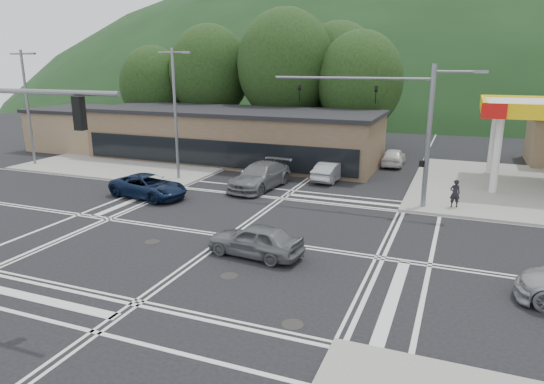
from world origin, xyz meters
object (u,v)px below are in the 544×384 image
at_px(car_grey_center, 255,240).
at_px(car_northbound, 260,176).
at_px(car_blue_west, 149,186).
at_px(car_queue_b, 394,157).
at_px(car_queue_a, 331,171).
at_px(pedestrian, 455,193).

relative_size(car_grey_center, car_northbound, 0.73).
bearing_deg(car_blue_west, car_queue_b, -29.90).
bearing_deg(car_northbound, car_queue_a, 52.29).
bearing_deg(car_northbound, car_grey_center, -61.51).
height_order(car_blue_west, car_grey_center, car_grey_center).
xyz_separation_m(car_queue_b, car_northbound, (-7.13, -10.74, 0.13)).
bearing_deg(car_queue_b, car_northbound, 54.67).
xyz_separation_m(car_grey_center, car_queue_b, (2.79, 21.46, -0.02)).
height_order(car_grey_center, car_queue_b, car_grey_center).
distance_m(car_queue_a, pedestrian, 9.33).
relative_size(car_queue_b, pedestrian, 2.56).
distance_m(car_northbound, pedestrian, 12.07).
xyz_separation_m(car_blue_west, pedestrian, (17.56, 4.22, 0.24)).
relative_size(car_grey_center, car_queue_b, 1.02).
relative_size(car_queue_a, car_northbound, 0.72).
distance_m(car_grey_center, pedestrian, 12.92).
distance_m(car_blue_west, car_northbound, 7.16).
xyz_separation_m(car_blue_west, car_queue_a, (9.26, 8.47, -0.03)).
bearing_deg(car_queue_b, car_queue_a, 62.09).
relative_size(car_queue_a, pedestrian, 2.56).
relative_size(car_blue_west, pedestrian, 3.18).
bearing_deg(car_queue_a, pedestrian, 159.46).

